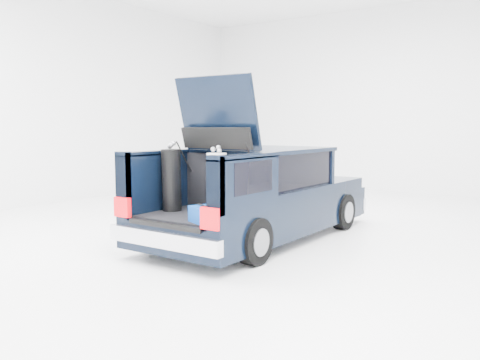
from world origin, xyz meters
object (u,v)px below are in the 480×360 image
Objects in this scene: car at (262,196)px; blue_golf_bag at (217,182)px; black_golf_bag at (171,180)px; blue_duffel at (205,215)px; red_suitcase at (235,193)px.

car is 1.38m from blue_golf_bag.
car is 4.81× the size of black_golf_bag.
blue_golf_bag reaches higher than blue_duffel.
blue_golf_bag is at bearing 4.67° from black_golf_bag.
red_suitcase is 0.76m from blue_duffel.
blue_duffel is (0.95, -0.44, -0.34)m from black_golf_bag.
blue_golf_bag is at bearing 169.35° from red_suitcase.
car is 2.06m from blue_duffel.
blue_golf_bag is 1.89× the size of blue_duffel.
blue_golf_bag is at bearing -85.06° from car.
black_golf_bag is 0.66m from blue_golf_bag.
car reaches higher than red_suitcase.
red_suitcase is 1.25× the size of blue_duffel.
red_suitcase reaches higher than blue_duffel.
black_golf_bag is 1.04× the size of blue_golf_bag.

